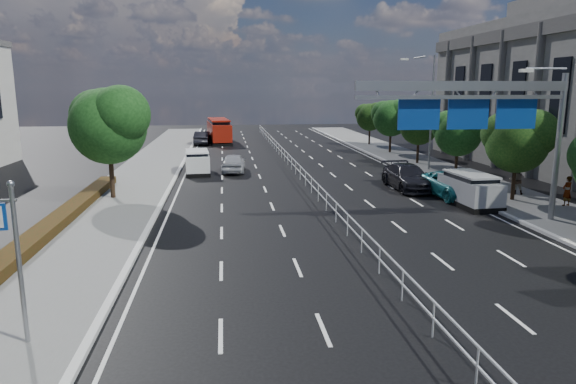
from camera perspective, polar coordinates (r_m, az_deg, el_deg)
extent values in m
plane|color=black|center=(15.37, 14.56, -13.99)|extent=(160.00, 160.00, 0.00)
cube|color=silver|center=(14.81, -21.25, -15.14)|extent=(0.25, 140.00, 0.15)
cube|color=silver|center=(36.16, 1.53, 2.73)|extent=(0.05, 85.00, 0.05)
cube|color=silver|center=(36.24, 1.52, 2.02)|extent=(0.05, 85.00, 0.05)
cylinder|color=gray|center=(14.51, -27.64, -7.59)|extent=(0.12, 0.12, 4.20)
sphere|color=gray|center=(14.00, -28.46, 0.78)|extent=(0.18, 0.18, 0.18)
cylinder|color=gray|center=(28.02, 27.79, 4.20)|extent=(0.28, 0.28, 7.20)
cube|color=gray|center=(25.34, 18.93, 11.08)|extent=(10.20, 0.25, 0.45)
cube|color=gray|center=(25.34, 18.86, 9.96)|extent=(10.20, 0.18, 0.18)
cylinder|color=gray|center=(27.32, 26.78, 12.16)|extent=(2.00, 0.10, 0.10)
cube|color=silver|center=(26.78, 24.94, 12.14)|extent=(0.60, 0.25, 0.15)
cube|color=navy|center=(26.85, 24.01, 7.92)|extent=(2.00, 0.08, 1.40)
cube|color=white|center=(26.89, 23.96, 7.93)|extent=(1.80, 0.02, 1.20)
cube|color=navy|center=(25.70, 19.38, 8.15)|extent=(2.00, 0.08, 1.40)
cube|color=white|center=(25.75, 19.33, 8.16)|extent=(1.80, 0.02, 1.20)
cube|color=navy|center=(24.73, 14.34, 8.33)|extent=(2.00, 0.08, 1.40)
cube|color=white|center=(24.78, 14.29, 8.34)|extent=(1.80, 0.02, 1.20)
cylinder|color=gray|center=(42.12, 15.66, 8.34)|extent=(0.16, 0.16, 9.00)
cylinder|color=gray|center=(41.68, 14.41, 14.30)|extent=(0.10, 2.40, 0.10)
cube|color=silver|center=(41.26, 12.80, 14.19)|extent=(0.60, 0.25, 0.15)
cube|color=#4C4947|center=(41.55, 26.45, 15.99)|extent=(0.40, 36.00, 1.00)
cylinder|color=black|center=(31.90, -19.02, 2.28)|extent=(0.28, 0.28, 3.50)
sphere|color=#113410|center=(31.61, -19.33, 6.91)|extent=(4.40, 4.40, 4.40)
sphere|color=#113410|center=(30.75, -18.06, 8.19)|extent=(3.30, 3.30, 3.30)
sphere|color=#113410|center=(32.39, -20.50, 7.92)|extent=(3.08, 3.08, 3.08)
cylinder|color=black|center=(32.38, 23.81, 1.42)|extent=(0.22, 0.22, 2.80)
sphere|color=black|center=(32.11, 24.11, 5.06)|extent=(3.50, 3.50, 3.50)
sphere|color=black|center=(31.99, 25.75, 5.92)|extent=(2.62, 2.62, 2.62)
sphere|color=black|center=(32.21, 22.76, 5.99)|extent=(2.45, 2.45, 2.45)
cylinder|color=black|center=(38.92, 18.20, 3.30)|extent=(0.22, 0.22, 2.70)
sphere|color=#113410|center=(38.71, 18.39, 6.23)|extent=(3.30, 3.30, 3.30)
sphere|color=#113410|center=(38.51, 19.65, 6.93)|extent=(2.48, 2.48, 2.47)
sphere|color=#113410|center=(38.88, 17.34, 6.95)|extent=(2.31, 2.31, 2.31)
cylinder|color=black|center=(45.76, 14.23, 4.64)|extent=(0.21, 0.21, 2.65)
sphere|color=black|center=(45.58, 14.35, 7.09)|extent=(3.20, 3.20, 3.20)
sphere|color=black|center=(45.34, 15.36, 7.69)|extent=(2.40, 2.40, 2.40)
sphere|color=black|center=(45.80, 13.50, 7.68)|extent=(2.24, 2.24, 2.24)
cylinder|color=black|center=(52.77, 11.29, 5.75)|extent=(0.23, 0.23, 2.85)
sphere|color=#113410|center=(52.60, 11.38, 8.03)|extent=(3.60, 3.60, 3.60)
sphere|color=#113410|center=(52.30, 12.35, 8.60)|extent=(2.70, 2.70, 2.70)
sphere|color=#113410|center=(52.90, 10.56, 8.58)|extent=(2.52, 2.52, 2.52)
cylinder|color=black|center=(59.91, 9.04, 6.37)|extent=(0.21, 0.21, 2.60)
sphere|color=black|center=(59.77, 9.09, 8.21)|extent=(3.10, 3.10, 3.10)
sphere|color=black|center=(59.48, 9.82, 8.67)|extent=(2.32, 2.33, 2.32)
sphere|color=black|center=(60.05, 8.48, 8.64)|extent=(2.17, 2.17, 2.17)
cube|color=black|center=(40.40, -10.02, 2.26)|extent=(2.10, 4.26, 0.30)
cube|color=white|center=(40.29, -10.06, 3.26)|extent=(2.06, 4.18, 1.22)
cube|color=black|center=(40.21, -10.09, 4.12)|extent=(1.83, 3.04, 0.54)
cube|color=white|center=(40.18, -10.10, 4.51)|extent=(1.92, 3.29, 0.11)
cylinder|color=black|center=(39.04, -11.05, 2.13)|extent=(0.30, 0.63, 0.61)
cylinder|color=black|center=(39.08, -8.89, 2.22)|extent=(0.30, 0.63, 0.61)
cylinder|color=black|center=(41.69, -11.10, 2.72)|extent=(0.30, 0.63, 0.61)
cylinder|color=black|center=(41.72, -9.07, 2.80)|extent=(0.30, 0.63, 0.61)
cube|color=black|center=(63.29, -7.66, 5.62)|extent=(3.17, 9.65, 0.28)
cube|color=maroon|center=(63.18, -7.69, 6.72)|extent=(3.11, 9.46, 1.93)
cube|color=black|center=(63.11, -7.71, 7.59)|extent=(2.68, 6.86, 0.85)
cube|color=maroon|center=(63.08, -7.72, 7.98)|extent=(2.82, 7.42, 0.17)
cylinder|color=black|center=(60.16, -8.28, 5.45)|extent=(0.30, 0.61, 0.58)
cylinder|color=black|center=(60.33, -6.52, 5.51)|extent=(0.30, 0.61, 0.58)
cylinder|color=black|center=(66.25, -8.71, 5.98)|extent=(0.30, 0.61, 0.58)
cylinder|color=black|center=(66.40, -7.10, 6.04)|extent=(0.30, 0.61, 0.58)
imported|color=#A8AAB0|center=(40.57, -6.07, 3.25)|extent=(2.07, 4.46, 1.48)
imported|color=black|center=(61.17, -9.47, 5.96)|extent=(1.93, 4.75, 1.53)
cube|color=black|center=(30.79, 19.45, -1.10)|extent=(2.09, 4.50, 0.30)
cube|color=#9B9DA2|center=(30.64, 19.54, 0.23)|extent=(2.05, 4.41, 1.25)
cube|color=black|center=(30.53, 19.62, 1.38)|extent=(1.84, 3.19, 0.55)
cube|color=#9B9DA2|center=(30.49, 19.66, 1.89)|extent=(1.93, 3.46, 0.11)
cylinder|color=black|center=(29.17, 19.51, -1.46)|extent=(0.29, 0.63, 0.62)
cylinder|color=black|center=(29.95, 22.08, -1.32)|extent=(0.29, 0.63, 0.62)
cylinder|color=black|center=(31.62, 17.00, -0.33)|extent=(0.29, 0.63, 0.62)
cylinder|color=black|center=(32.34, 19.43, -0.22)|extent=(0.29, 0.63, 0.62)
imported|color=#1B717A|center=(32.54, 17.88, 0.75)|extent=(2.89, 5.62, 1.52)
imported|color=black|center=(34.46, 13.17, 1.64)|extent=(2.35, 5.52, 1.59)
imported|color=gray|center=(32.01, 28.60, 0.10)|extent=(0.68, 0.53, 1.65)
imported|color=gray|center=(34.17, 24.06, 1.21)|extent=(0.99, 0.87, 1.72)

